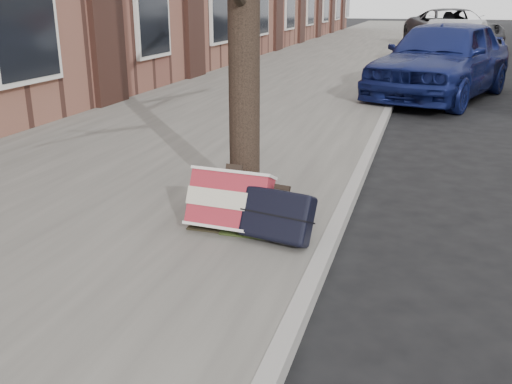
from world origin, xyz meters
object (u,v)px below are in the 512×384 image
(suitcase_red, at_px, (230,201))
(suitcase_navy, at_px, (277,215))
(car_near_mid, at_px, (453,45))
(car_near_front, at_px, (442,59))

(suitcase_red, xyz_separation_m, suitcase_navy, (0.43, -0.10, -0.04))
(suitcase_red, distance_m, car_near_mid, 13.66)
(suitcase_red, xyz_separation_m, car_near_mid, (2.02, 13.50, 0.31))
(suitcase_red, height_order, car_near_front, car_near_front)
(car_near_mid, bearing_deg, car_near_front, -83.48)
(suitcase_red, height_order, suitcase_navy, suitcase_red)
(suitcase_red, relative_size, car_near_front, 0.14)
(suitcase_red, distance_m, suitcase_navy, 0.44)
(car_near_front, bearing_deg, car_near_mid, 104.26)
(suitcase_red, relative_size, suitcase_navy, 1.19)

